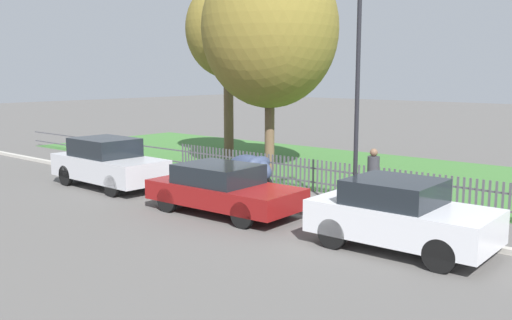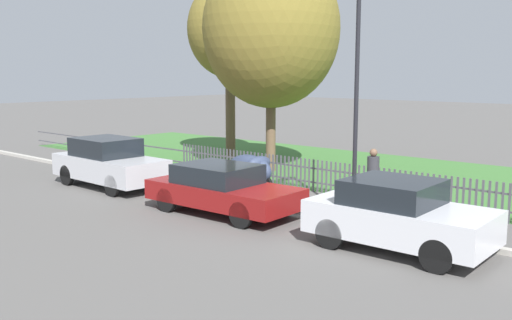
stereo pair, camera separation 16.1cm
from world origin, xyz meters
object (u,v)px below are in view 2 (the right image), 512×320
object	(u,v)px
parked_car_black_saloon	(222,188)
street_lamp	(355,71)
covered_motorcycle	(250,170)
tree_nearest_kerb	(230,30)
parked_car_navy_estate	(398,215)
pedestrian_near_fence	(373,174)
parked_car_silver_hatchback	(109,163)
tree_behind_motorcycle	(271,29)

from	to	relation	value
parked_car_black_saloon	street_lamp	distance (m)	4.55
parked_car_black_saloon	street_lamp	size ratio (longest dim) A/B	0.72
covered_motorcycle	tree_nearest_kerb	bearing A→B (deg)	141.70
parked_car_navy_estate	tree_nearest_kerb	world-z (taller)	tree_nearest_kerb
parked_car_navy_estate	pedestrian_near_fence	bearing A→B (deg)	126.20
parked_car_navy_estate	street_lamp	world-z (taller)	street_lamp
pedestrian_near_fence	street_lamp	world-z (taller)	street_lamp
parked_car_silver_hatchback	parked_car_navy_estate	xyz separation A→B (m)	(10.24, 0.07, -0.05)
parked_car_silver_hatchback	tree_behind_motorcycle	bearing A→B (deg)	71.94
parked_car_black_saloon	tree_behind_motorcycle	size ratio (longest dim) A/B	0.52
tree_nearest_kerb	covered_motorcycle	bearing A→B (deg)	-41.31
parked_car_silver_hatchback	tree_behind_motorcycle	size ratio (longest dim) A/B	0.52
parked_car_navy_estate	parked_car_silver_hatchback	bearing A→B (deg)	178.99
parked_car_silver_hatchback	pedestrian_near_fence	bearing A→B (deg)	22.55
parked_car_silver_hatchback	tree_behind_motorcycle	world-z (taller)	tree_behind_motorcycle
parked_car_silver_hatchback	street_lamp	distance (m)	8.81
parked_car_silver_hatchback	parked_car_navy_estate	distance (m)	10.24
parked_car_black_saloon	pedestrian_near_fence	distance (m)	4.17
parked_car_silver_hatchback	covered_motorcycle	bearing A→B (deg)	32.89
parked_car_navy_estate	street_lamp	bearing A→B (deg)	141.75
tree_nearest_kerb	street_lamp	size ratio (longest dim) A/B	1.27
pedestrian_near_fence	street_lamp	distance (m)	3.18
parked_car_black_saloon	street_lamp	xyz separation A→B (m)	(2.88, 1.75, 3.06)
parked_car_navy_estate	tree_nearest_kerb	distance (m)	14.53
tree_nearest_kerb	tree_behind_motorcycle	size ratio (longest dim) A/B	0.93
parked_car_black_saloon	pedestrian_near_fence	bearing A→B (deg)	48.58
tree_behind_motorcycle	covered_motorcycle	bearing A→B (deg)	-59.57
parked_car_navy_estate	pedestrian_near_fence	distance (m)	3.85
parked_car_silver_hatchback	covered_motorcycle	size ratio (longest dim) A/B	2.20
street_lamp	covered_motorcycle	bearing A→B (deg)	168.81
parked_car_black_saloon	tree_nearest_kerb	xyz separation A→B (m)	(-6.74, 7.36, 4.81)
parked_car_navy_estate	street_lamp	distance (m)	3.96
parked_car_black_saloon	tree_nearest_kerb	world-z (taller)	tree_nearest_kerb
parked_car_silver_hatchback	parked_car_black_saloon	size ratio (longest dim) A/B	1.00
tree_behind_motorcycle	street_lamp	bearing A→B (deg)	-34.11
parked_car_navy_estate	covered_motorcycle	distance (m)	6.72
covered_motorcycle	street_lamp	distance (m)	5.23
parked_car_navy_estate	tree_nearest_kerb	size ratio (longest dim) A/B	0.50
tree_behind_motorcycle	parked_car_silver_hatchback	bearing A→B (deg)	-109.06
pedestrian_near_fence	street_lamp	bearing A→B (deg)	36.23
parked_car_black_saloon	parked_car_navy_estate	size ratio (longest dim) A/B	1.13
parked_car_navy_estate	covered_motorcycle	xyz separation A→B (m)	(-6.28, 2.40, -0.05)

